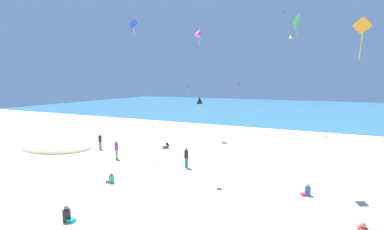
{
  "coord_description": "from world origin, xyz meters",
  "views": [
    {
      "loc": [
        8.7,
        -11.29,
        6.5
      ],
      "look_at": [
        0.0,
        7.13,
        3.97
      ],
      "focal_mm": 25.43,
      "sensor_mm": 36.0,
      "label": 1
    }
  ],
  "objects_px": {
    "person_3": "(186,156)",
    "kite_yellow": "(290,37)",
    "kite_purple": "(284,11)",
    "kite_orange": "(362,27)",
    "kite_blue": "(134,24)",
    "kite_black": "(200,100)",
    "beach_chair_far_left": "(166,146)",
    "person_0": "(116,149)",
    "person_2": "(111,179)",
    "person_5": "(67,215)",
    "kite_green": "(297,21)",
    "person_1": "(307,191)",
    "kite_magenta": "(199,32)",
    "kite_teal": "(189,87)",
    "person_4": "(100,140)",
    "kite_red": "(238,84)"
  },
  "relations": [
    {
      "from": "person_3",
      "to": "kite_yellow",
      "type": "xyz_separation_m",
      "value": [
        4.92,
        20.85,
        11.45
      ]
    },
    {
      "from": "kite_purple",
      "to": "kite_orange",
      "type": "xyz_separation_m",
      "value": [
        6.23,
        -25.7,
        -6.97
      ]
    },
    {
      "from": "kite_orange",
      "to": "person_3",
      "type": "bearing_deg",
      "value": 154.79
    },
    {
      "from": "kite_blue",
      "to": "kite_black",
      "type": "bearing_deg",
      "value": -29.13
    },
    {
      "from": "beach_chair_far_left",
      "to": "kite_yellow",
      "type": "xyz_separation_m",
      "value": [
        9.46,
        16.2,
        12.1
      ]
    },
    {
      "from": "person_0",
      "to": "person_2",
      "type": "height_order",
      "value": "person_0"
    },
    {
      "from": "person_5",
      "to": "kite_green",
      "type": "bearing_deg",
      "value": 47.15
    },
    {
      "from": "person_3",
      "to": "person_5",
      "type": "relative_size",
      "value": 2.01
    },
    {
      "from": "kite_blue",
      "to": "kite_yellow",
      "type": "relative_size",
      "value": 1.02
    },
    {
      "from": "beach_chair_far_left",
      "to": "person_1",
      "type": "relative_size",
      "value": 1.2
    },
    {
      "from": "kite_green",
      "to": "kite_black",
      "type": "bearing_deg",
      "value": -153.25
    },
    {
      "from": "beach_chair_far_left",
      "to": "kite_magenta",
      "type": "bearing_deg",
      "value": -153.1
    },
    {
      "from": "kite_teal",
      "to": "person_5",
      "type": "bearing_deg",
      "value": -77.04
    },
    {
      "from": "kite_purple",
      "to": "kite_black",
      "type": "distance_m",
      "value": 24.76
    },
    {
      "from": "person_4",
      "to": "kite_green",
      "type": "xyz_separation_m",
      "value": [
        17.27,
        -0.2,
        9.44
      ]
    },
    {
      "from": "person_0",
      "to": "person_4",
      "type": "bearing_deg",
      "value": -54.84
    },
    {
      "from": "kite_black",
      "to": "kite_purple",
      "type": "bearing_deg",
      "value": 84.12
    },
    {
      "from": "person_4",
      "to": "person_5",
      "type": "xyz_separation_m",
      "value": [
        8.48,
        -10.95,
        -0.59
      ]
    },
    {
      "from": "beach_chair_far_left",
      "to": "kite_red",
      "type": "height_order",
      "value": "kite_red"
    },
    {
      "from": "person_3",
      "to": "person_5",
      "type": "xyz_separation_m",
      "value": [
        -1.5,
        -9.47,
        -0.6
      ]
    },
    {
      "from": "person_3",
      "to": "kite_orange",
      "type": "xyz_separation_m",
      "value": [
        10.27,
        -4.84,
        7.76
      ]
    },
    {
      "from": "person_1",
      "to": "person_5",
      "type": "xyz_separation_m",
      "value": [
        -10.01,
        -7.93,
        0.03
      ]
    },
    {
      "from": "kite_green",
      "to": "kite_teal",
      "type": "height_order",
      "value": "kite_green"
    },
    {
      "from": "person_0",
      "to": "kite_red",
      "type": "xyz_separation_m",
      "value": [
        4.5,
        20.85,
        5.26
      ]
    },
    {
      "from": "person_4",
      "to": "kite_black",
      "type": "xyz_separation_m",
      "value": [
        11.72,
        -2.99,
        4.39
      ]
    },
    {
      "from": "person_0",
      "to": "kite_blue",
      "type": "distance_m",
      "value": 11.62
    },
    {
      "from": "person_1",
      "to": "kite_green",
      "type": "height_order",
      "value": "kite_green"
    },
    {
      "from": "person_1",
      "to": "kite_yellow",
      "type": "bearing_deg",
      "value": -114.16
    },
    {
      "from": "person_1",
      "to": "person_3",
      "type": "bearing_deg",
      "value": -43.52
    },
    {
      "from": "kite_red",
      "to": "kite_purple",
      "type": "bearing_deg",
      "value": 4.45
    },
    {
      "from": "kite_purple",
      "to": "kite_yellow",
      "type": "distance_m",
      "value": 3.4
    },
    {
      "from": "kite_magenta",
      "to": "person_4",
      "type": "bearing_deg",
      "value": -116.41
    },
    {
      "from": "person_3",
      "to": "person_0",
      "type": "bearing_deg",
      "value": -155.05
    },
    {
      "from": "person_5",
      "to": "kite_yellow",
      "type": "distance_m",
      "value": 33.25
    },
    {
      "from": "kite_purple",
      "to": "kite_teal",
      "type": "relative_size",
      "value": 1.06
    },
    {
      "from": "person_2",
      "to": "kite_magenta",
      "type": "bearing_deg",
      "value": -108.12
    },
    {
      "from": "person_5",
      "to": "kite_orange",
      "type": "distance_m",
      "value": 15.17
    },
    {
      "from": "kite_red",
      "to": "kite_green",
      "type": "bearing_deg",
      "value": -64.51
    },
    {
      "from": "person_2",
      "to": "kite_yellow",
      "type": "bearing_deg",
      "value": -130.22
    },
    {
      "from": "person_3",
      "to": "kite_black",
      "type": "distance_m",
      "value": 4.95
    },
    {
      "from": "person_0",
      "to": "kite_purple",
      "type": "distance_m",
      "value": 27.9
    },
    {
      "from": "person_5",
      "to": "kite_purple",
      "type": "height_order",
      "value": "kite_purple"
    },
    {
      "from": "beach_chair_far_left",
      "to": "kite_yellow",
      "type": "bearing_deg",
      "value": 176.84
    },
    {
      "from": "person_3",
      "to": "kite_blue",
      "type": "bearing_deg",
      "value": 175.2
    },
    {
      "from": "person_0",
      "to": "kite_orange",
      "type": "height_order",
      "value": "kite_orange"
    },
    {
      "from": "person_0",
      "to": "kite_green",
      "type": "height_order",
      "value": "kite_green"
    },
    {
      "from": "person_3",
      "to": "kite_teal",
      "type": "relative_size",
      "value": 1.57
    },
    {
      "from": "kite_red",
      "to": "kite_magenta",
      "type": "distance_m",
      "value": 10.34
    },
    {
      "from": "beach_chair_far_left",
      "to": "person_3",
      "type": "distance_m",
      "value": 6.53
    },
    {
      "from": "person_5",
      "to": "kite_red",
      "type": "bearing_deg",
      "value": 87.02
    }
  ]
}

